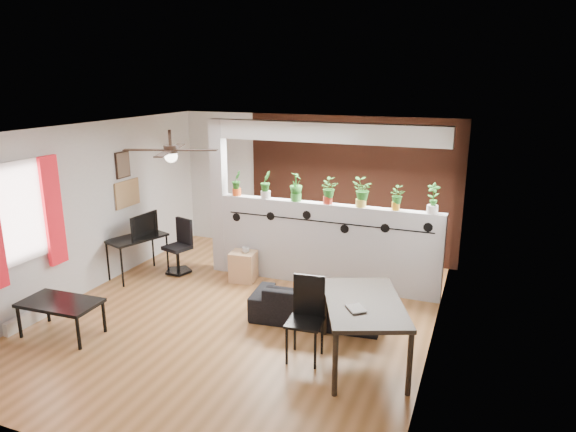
{
  "coord_description": "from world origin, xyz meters",
  "views": [
    {
      "loc": [
        3.06,
        -5.94,
        3.26
      ],
      "look_at": [
        0.49,
        0.6,
        1.35
      ],
      "focal_mm": 32.0,
      "sensor_mm": 36.0,
      "label": 1
    }
  ],
  "objects": [
    {
      "name": "room_shell",
      "position": [
        0.0,
        0.0,
        1.3
      ],
      "size": [
        6.3,
        7.1,
        2.9
      ],
      "color": "#905C2F",
      "rests_on": "ground"
    },
    {
      "name": "partition_wall",
      "position": [
        0.8,
        1.5,
        0.68
      ],
      "size": [
        3.6,
        0.18,
        1.35
      ],
      "primitive_type": "cube",
      "color": "#BCBCC1",
      "rests_on": "ground"
    },
    {
      "name": "potted_plant_6",
      "position": [
        2.38,
        1.5,
        1.59
      ],
      "size": [
        0.23,
        0.19,
        0.45
      ],
      "color": "white",
      "rests_on": "partition_wall"
    },
    {
      "name": "window_assembly",
      "position": [
        -2.56,
        -1.2,
        1.51
      ],
      "size": [
        0.09,
        1.3,
        1.55
      ],
      "color": "white",
      "rests_on": "room_shell"
    },
    {
      "name": "potted_plant_2",
      "position": [
        0.27,
        1.5,
        1.59
      ],
      "size": [
        0.3,
        0.31,
        0.46
      ],
      "color": "#388D33",
      "rests_on": "partition_wall"
    },
    {
      "name": "dining_table",
      "position": [
        1.89,
        -0.58,
        0.69
      ],
      "size": [
        1.33,
        1.64,
        0.77
      ],
      "color": "black",
      "rests_on": "ground"
    },
    {
      "name": "vine_decal",
      "position": [
        0.8,
        1.4,
        1.08
      ],
      "size": [
        3.31,
        0.01,
        0.3
      ],
      "color": "black",
      "rests_on": "partition_wall"
    },
    {
      "name": "coffee_table",
      "position": [
        -1.89,
        -1.37,
        0.42
      ],
      "size": [
        1.03,
        0.6,
        0.47
      ],
      "color": "black",
      "rests_on": "ground"
    },
    {
      "name": "potted_plant_5",
      "position": [
        1.85,
        1.5,
        1.54
      ],
      "size": [
        0.22,
        0.22,
        0.36
      ],
      "color": "orange",
      "rests_on": "partition_wall"
    },
    {
      "name": "potted_plant_0",
      "position": [
        -0.78,
        1.5,
        1.57
      ],
      "size": [
        0.18,
        0.22,
        0.41
      ],
      "color": "#EE561C",
      "rests_on": "partition_wall"
    },
    {
      "name": "potted_plant_1",
      "position": [
        -0.25,
        1.5,
        1.58
      ],
      "size": [
        0.19,
        0.24,
        0.44
      ],
      "color": "silver",
      "rests_on": "partition_wall"
    },
    {
      "name": "pier_column",
      "position": [
        -1.11,
        1.5,
        1.3
      ],
      "size": [
        0.22,
        0.2,
        2.6
      ],
      "primitive_type": "cube",
      "color": "#BCBCC1",
      "rests_on": "ground"
    },
    {
      "name": "book",
      "position": [
        1.79,
        -0.88,
        0.79
      ],
      "size": [
        0.28,
        0.29,
        0.02
      ],
      "primitive_type": "imported",
      "rotation": [
        0.0,
        0.0,
        0.66
      ],
      "color": "gray",
      "rests_on": "dining_table"
    },
    {
      "name": "folding_chair",
      "position": [
        1.24,
        -0.69,
        0.59
      ],
      "size": [
        0.44,
        0.44,
        1.0
      ],
      "color": "black",
      "rests_on": "ground"
    },
    {
      "name": "potted_plant_4",
      "position": [
        1.33,
        1.5,
        1.58
      ],
      "size": [
        0.23,
        0.19,
        0.44
      ],
      "color": "#E9D152",
      "rests_on": "partition_wall"
    },
    {
      "name": "ceiling_fan",
      "position": [
        -0.8,
        -0.3,
        2.31
      ],
      "size": [
        1.19,
        1.19,
        0.43
      ],
      "color": "black",
      "rests_on": "room_shell"
    },
    {
      "name": "brick_panel",
      "position": [
        0.8,
        2.97,
        1.3
      ],
      "size": [
        3.9,
        0.05,
        2.6
      ],
      "primitive_type": "cube",
      "color": "#A3492F",
      "rests_on": "ground"
    },
    {
      "name": "potted_plant_3",
      "position": [
        0.8,
        1.5,
        1.57
      ],
      "size": [
        0.26,
        0.25,
        0.41
      ],
      "color": "#B22D1C",
      "rests_on": "partition_wall"
    },
    {
      "name": "sofa",
      "position": [
        1.06,
        0.23,
        0.25
      ],
      "size": [
        1.75,
        0.84,
        0.49
      ],
      "primitive_type": "imported",
      "rotation": [
        0.0,
        0.0,
        3.25
      ],
      "color": "black",
      "rests_on": "ground"
    },
    {
      "name": "baseboard_heater",
      "position": [
        -2.54,
        -1.2,
        0.09
      ],
      "size": [
        0.08,
        1.0,
        0.18
      ],
      "primitive_type": "cube",
      "color": "silver",
      "rests_on": "ground"
    },
    {
      "name": "office_chair",
      "position": [
        -1.7,
        1.11,
        0.4
      ],
      "size": [
        0.48,
        0.49,
        0.92
      ],
      "color": "black",
      "rests_on": "ground"
    },
    {
      "name": "computer_desk",
      "position": [
        -2.25,
        0.69,
        0.63
      ],
      "size": [
        0.79,
        1.07,
        0.69
      ],
      "color": "black",
      "rests_on": "ground"
    },
    {
      "name": "framed_art",
      "position": [
        -2.58,
        0.9,
        1.85
      ],
      "size": [
        0.03,
        0.34,
        0.44
      ],
      "color": "#8C7259",
      "rests_on": "room_shell"
    },
    {
      "name": "ceiling_header",
      "position": [
        0.8,
        1.5,
        2.45
      ],
      "size": [
        3.6,
        0.18,
        0.3
      ],
      "primitive_type": "cube",
      "color": "silver",
      "rests_on": "room_shell"
    },
    {
      "name": "cup",
      "position": [
        -0.47,
        1.16,
        0.54
      ],
      "size": [
        0.15,
        0.15,
        0.1
      ],
      "primitive_type": "imported",
      "rotation": [
        0.0,
        0.0,
        0.25
      ],
      "color": "gray",
      "rests_on": "cube_shelf"
    },
    {
      "name": "corkboard",
      "position": [
        -2.58,
        0.95,
        1.35
      ],
      "size": [
        0.03,
        0.6,
        0.45
      ],
      "primitive_type": "cube",
      "color": "#9B754A",
      "rests_on": "room_shell"
    },
    {
      "name": "cube_shelf",
      "position": [
        -0.52,
        1.16,
        0.25
      ],
      "size": [
        0.44,
        0.4,
        0.49
      ],
      "primitive_type": "cube",
      "rotation": [
        0.0,
        0.0,
        0.12
      ],
      "color": "tan",
      "rests_on": "ground"
    },
    {
      "name": "monitor",
      "position": [
        -2.25,
        0.84,
        0.79
      ],
      "size": [
        0.36,
        0.08,
        0.2
      ],
      "primitive_type": "imported",
      "rotation": [
        0.0,
        0.0,
        1.5
      ],
      "color": "black",
      "rests_on": "computer_desk"
    }
  ]
}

